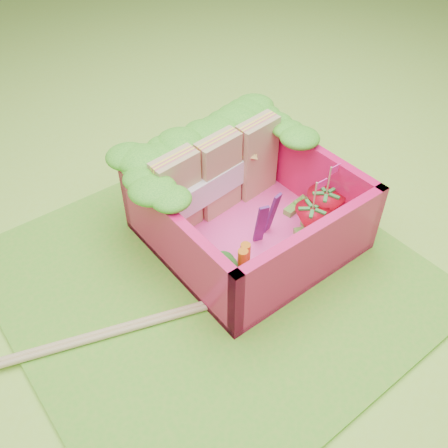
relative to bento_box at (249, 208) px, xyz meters
name	(u,v)px	position (x,y,z in m)	size (l,w,h in m)	color
ground	(211,278)	(-0.45, -0.14, -0.31)	(14.00, 14.00, 0.00)	#9AD03A
placemat	(211,276)	(-0.45, -0.14, -0.29)	(2.60, 2.60, 0.03)	#57AF27
bento_floor	(248,234)	(0.00, 0.00, -0.25)	(1.30, 1.30, 0.05)	#FF419E
bento_box	(249,208)	(0.00, 0.00, 0.00)	(1.30, 1.30, 0.55)	#E21355
lettuce_ruffle	(206,138)	(0.00, 0.50, 0.33)	(1.43, 0.83, 0.11)	#1C8217
sandwich_stack	(219,175)	(0.01, 0.35, 0.08)	(1.14, 0.29, 0.63)	tan
broccoli	(216,268)	(-0.51, -0.28, -0.04)	(0.31, 0.31, 0.26)	#65B055
carrot_sticks	(244,261)	(-0.29, -0.30, -0.10)	(0.13, 0.12, 0.26)	orange
purple_wedges	(267,219)	(0.05, -0.13, -0.04)	(0.21, 0.07, 0.38)	#511B60
strawberry_left	(311,222)	(0.33, -0.30, -0.09)	(0.25, 0.25, 0.49)	red
strawberry_right	(324,208)	(0.50, -0.27, -0.08)	(0.27, 0.27, 0.51)	red
snap_peas	(309,222)	(0.40, -0.22, -0.20)	(0.55, 0.56, 0.05)	#5BBB3A
chopsticks	(94,337)	(-1.32, -0.11, -0.25)	(2.33, 0.81, 0.04)	tan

